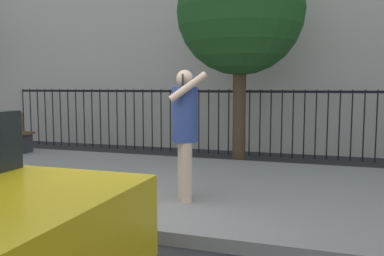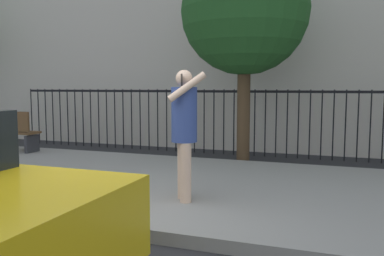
% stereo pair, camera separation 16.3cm
% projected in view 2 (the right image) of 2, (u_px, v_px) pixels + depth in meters
% --- Properties ---
extents(ground_plane, '(60.00, 60.00, 0.00)m').
position_uv_depth(ground_plane, '(93.00, 236.00, 4.59)').
color(ground_plane, '#28282B').
extents(sidewalk, '(28.00, 4.40, 0.15)m').
position_uv_depth(sidewalk, '(170.00, 185.00, 6.64)').
color(sidewalk, gray).
rests_on(sidewalk, ground).
extents(iron_fence, '(12.03, 0.04, 1.60)m').
position_uv_depth(iron_fence, '(229.00, 113.00, 10.01)').
color(iron_fence, black).
rests_on(iron_fence, ground).
extents(pedestrian_on_phone, '(0.62, 0.72, 1.73)m').
position_uv_depth(pedestrian_on_phone, '(184.00, 125.00, 5.41)').
color(pedestrian_on_phone, beige).
rests_on(pedestrian_on_phone, sidewalk).
extents(street_bench, '(1.60, 0.45, 0.95)m').
position_uv_depth(street_bench, '(5.00, 130.00, 9.61)').
color(street_bench, brown).
rests_on(street_bench, sidewalk).
extents(street_tree_far, '(2.67, 2.67, 4.58)m').
position_uv_depth(street_tree_far, '(245.00, 11.00, 8.51)').
color(street_tree_far, '#4C3823').
rests_on(street_tree_far, ground).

